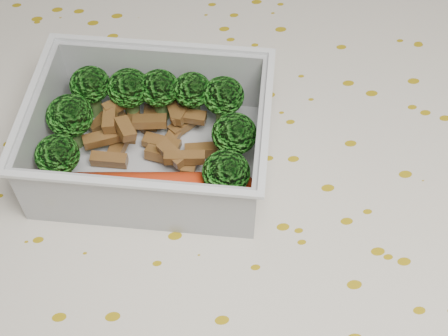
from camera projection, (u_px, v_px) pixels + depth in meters
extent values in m
cube|color=brown|center=(214.00, 214.00, 0.46)|extent=(1.40, 0.90, 0.04)
cube|color=beige|center=(214.00, 197.00, 0.44)|extent=(1.46, 0.96, 0.01)
cube|color=silver|center=(154.00, 158.00, 0.45)|extent=(0.18, 0.15, 0.00)
cube|color=silver|center=(163.00, 75.00, 0.47)|extent=(0.15, 0.04, 0.05)
cube|color=silver|center=(135.00, 203.00, 0.40)|extent=(0.15, 0.04, 0.05)
cube|color=silver|center=(259.00, 143.00, 0.43)|extent=(0.03, 0.11, 0.05)
cube|color=silver|center=(43.00, 126.00, 0.44)|extent=(0.03, 0.11, 0.05)
cube|color=silver|center=(161.00, 44.00, 0.45)|extent=(0.16, 0.05, 0.00)
cube|color=silver|center=(128.00, 184.00, 0.37)|extent=(0.16, 0.05, 0.00)
cube|color=silver|center=(267.00, 117.00, 0.41)|extent=(0.03, 0.12, 0.00)
cube|color=silver|center=(28.00, 99.00, 0.41)|extent=(0.03, 0.12, 0.00)
cylinder|color=#608C3F|center=(95.00, 104.00, 0.47)|extent=(0.01, 0.01, 0.02)
ellipsoid|color=#328622|center=(90.00, 85.00, 0.45)|extent=(0.03, 0.03, 0.03)
cylinder|color=#608C3F|center=(132.00, 107.00, 0.47)|extent=(0.01, 0.01, 0.02)
ellipsoid|color=#328622|center=(129.00, 88.00, 0.45)|extent=(0.03, 0.03, 0.03)
cylinder|color=#608C3F|center=(161.00, 107.00, 0.47)|extent=(0.01, 0.01, 0.02)
ellipsoid|color=#328622|center=(159.00, 88.00, 0.45)|extent=(0.03, 0.03, 0.03)
cylinder|color=#608C3F|center=(193.00, 109.00, 0.47)|extent=(0.01, 0.01, 0.02)
ellipsoid|color=#328622|center=(192.00, 90.00, 0.45)|extent=(0.03, 0.03, 0.02)
cylinder|color=#608C3F|center=(223.00, 115.00, 0.46)|extent=(0.01, 0.01, 0.02)
ellipsoid|color=#328622|center=(223.00, 96.00, 0.45)|extent=(0.03, 0.03, 0.03)
cylinder|color=#608C3F|center=(76.00, 135.00, 0.45)|extent=(0.01, 0.01, 0.02)
ellipsoid|color=#328622|center=(70.00, 116.00, 0.44)|extent=(0.03, 0.03, 0.03)
cylinder|color=#608C3F|center=(234.00, 152.00, 0.44)|extent=(0.01, 0.01, 0.02)
ellipsoid|color=#328622|center=(234.00, 134.00, 0.43)|extent=(0.03, 0.03, 0.03)
cylinder|color=#608C3F|center=(64.00, 173.00, 0.43)|extent=(0.01, 0.01, 0.02)
ellipsoid|color=#328622|center=(57.00, 155.00, 0.41)|extent=(0.03, 0.03, 0.03)
cylinder|color=#608C3F|center=(226.00, 190.00, 0.42)|extent=(0.01, 0.01, 0.02)
ellipsoid|color=#328622|center=(226.00, 172.00, 0.41)|extent=(0.03, 0.03, 0.03)
cube|color=brown|center=(151.00, 117.00, 0.47)|extent=(0.01, 0.02, 0.01)
cube|color=brown|center=(103.00, 138.00, 0.45)|extent=(0.03, 0.01, 0.01)
cube|color=brown|center=(111.00, 126.00, 0.46)|extent=(0.03, 0.03, 0.01)
cube|color=brown|center=(175.00, 111.00, 0.46)|extent=(0.01, 0.02, 0.01)
cube|color=brown|center=(183.00, 125.00, 0.46)|extent=(0.02, 0.02, 0.01)
cube|color=brown|center=(201.00, 150.00, 0.45)|extent=(0.02, 0.01, 0.01)
cube|color=brown|center=(162.00, 143.00, 0.45)|extent=(0.03, 0.02, 0.01)
cube|color=brown|center=(150.00, 121.00, 0.45)|extent=(0.03, 0.01, 0.01)
cube|color=brown|center=(108.00, 122.00, 0.46)|extent=(0.03, 0.02, 0.01)
cube|color=brown|center=(116.00, 105.00, 0.45)|extent=(0.02, 0.02, 0.01)
cube|color=brown|center=(120.00, 144.00, 0.45)|extent=(0.02, 0.03, 0.01)
cube|color=brown|center=(125.00, 129.00, 0.44)|extent=(0.02, 0.02, 0.01)
cube|color=brown|center=(182.00, 112.00, 0.46)|extent=(0.02, 0.02, 0.01)
cube|color=brown|center=(132.00, 126.00, 0.46)|extent=(0.01, 0.03, 0.01)
cube|color=brown|center=(190.00, 164.00, 0.44)|extent=(0.02, 0.02, 0.01)
cube|color=brown|center=(172.00, 154.00, 0.43)|extent=(0.02, 0.02, 0.01)
cube|color=brown|center=(109.00, 160.00, 0.44)|extent=(0.03, 0.02, 0.01)
cube|color=brown|center=(179.00, 127.00, 0.46)|extent=(0.02, 0.03, 0.01)
cube|color=brown|center=(189.00, 116.00, 0.46)|extent=(0.03, 0.02, 0.01)
cube|color=brown|center=(159.00, 154.00, 0.45)|extent=(0.02, 0.02, 0.01)
cube|color=brown|center=(149.00, 120.00, 0.47)|extent=(0.02, 0.02, 0.01)
cube|color=brown|center=(184.00, 158.00, 0.43)|extent=(0.03, 0.01, 0.01)
cube|color=brown|center=(110.00, 120.00, 0.44)|extent=(0.01, 0.02, 0.01)
cylinder|color=#AE2C10|center=(148.00, 187.00, 0.42)|extent=(0.12, 0.04, 0.02)
sphere|color=#AE2C10|center=(239.00, 187.00, 0.42)|extent=(0.02, 0.02, 0.02)
sphere|color=#AE2C10|center=(57.00, 187.00, 0.42)|extent=(0.02, 0.02, 0.02)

